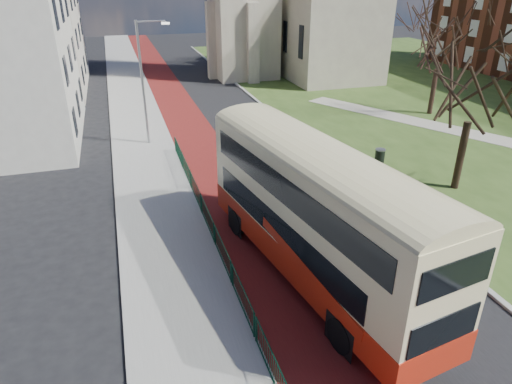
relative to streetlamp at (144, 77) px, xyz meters
name	(u,v)px	position (x,y,z in m)	size (l,w,h in m)	color
ground	(313,286)	(4.35, -18.00, -4.59)	(160.00, 160.00, 0.00)	black
road_carriageway	(226,128)	(5.85, 2.00, -4.59)	(9.00, 120.00, 0.01)	black
bus_lane	(191,131)	(3.15, 2.00, -4.59)	(3.40, 120.00, 0.01)	#591414
pavement_west	(140,135)	(-0.65, 2.00, -4.53)	(4.00, 120.00, 0.12)	gray
kerb_west	(167,133)	(1.35, 2.00, -4.53)	(0.25, 120.00, 0.13)	#999993
kerb_east	(274,115)	(10.45, 4.00, -4.53)	(0.25, 80.00, 0.13)	#999993
grass_green	(473,98)	(30.35, 4.00, -4.57)	(40.00, 80.00, 0.04)	#314B1B
pedestrian_railing	(214,234)	(1.40, -14.00, -4.04)	(0.07, 24.00, 1.12)	#0B3422
street_block_far	(23,30)	(-9.65, 20.00, 1.17)	(10.30, 16.30, 11.50)	beige
streetlamp	(144,77)	(0.00, 0.00, 0.00)	(2.13, 0.18, 8.00)	gray
bus	(316,208)	(4.58, -17.30, -1.63)	(4.83, 12.74, 5.20)	#AF2310
winter_tree_near	(480,64)	(15.33, -12.22, 2.14)	(8.55, 8.55, 9.66)	black
winter_tree_far	(443,32)	(23.14, 0.72, 1.97)	(7.92, 7.92, 9.41)	#311F18
litter_bin	(380,157)	(13.10, -8.03, -4.05)	(0.79, 0.79, 1.01)	black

